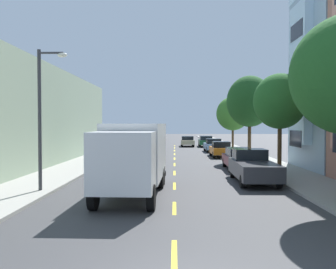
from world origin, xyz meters
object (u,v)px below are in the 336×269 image
Objects in this scene: street_tree_second at (280,101)px; parked_wagon_white at (145,140)px; parked_suv_teal at (119,152)px; street_lamp at (43,108)px; parked_wagon_red at (140,142)px; parked_hatchback_orange at (220,149)px; parked_wagon_forest at (206,141)px; moving_champagne_sedan at (187,141)px; street_tree_farthest at (233,114)px; parked_hatchback_sky at (213,145)px; parked_pickup_charcoal at (253,167)px; delivery_box_truck at (135,153)px; parked_wagon_burgundy at (239,158)px; street_tree_third at (250,101)px.

parked_wagon_white is (-10.63, 31.26, -3.71)m from street_tree_second.
street_lamp is at bearing -98.40° from parked_suv_teal.
parked_hatchback_orange is at bearing -54.56° from parked_wagon_red.
parked_wagon_forest is 2.57m from moving_champagne_sedan.
parked_hatchback_sky is at bearing 158.97° from street_tree_farthest.
street_tree_second reaches higher than street_tree_farthest.
moving_champagne_sedan is (7.74, 35.60, -3.10)m from street_lamp.
parked_wagon_red is 1.00× the size of parked_wagon_forest.
parked_pickup_charcoal is (8.48, -33.86, 0.02)m from parked_wagon_white.
street_tree_farthest reaches higher than parked_wagon_white.
parked_wagon_forest is 0.98× the size of parked_suv_teal.
street_tree_second is 27.21m from parked_wagon_red.
delivery_box_truck is 1.70× the size of parked_wagon_burgundy.
street_tree_third is 1.58× the size of moving_champagne_sedan.
street_tree_second is at bearing -90.00° from street_tree_farthest.
street_tree_second reaches higher than parked_pickup_charcoal.
parked_wagon_burgundy is at bearing 123.56° from street_tree_second.
parked_wagon_red is at bearing 87.02° from street_lamp.
street_tree_second is 13.24m from parked_hatchback_orange.
street_lamp reaches higher than parked_wagon_white.
street_tree_second is at bearing -83.80° from parked_hatchback_sky.
parked_hatchback_sky is (10.25, 25.28, -3.09)m from street_lamp.
street_lamp reaches higher than parked_wagon_forest.
parked_hatchback_sky reaches higher than moving_champagne_sedan.
street_tree_third is 19.34m from parked_wagon_red.
parked_hatchback_orange is 0.85× the size of parked_wagon_white.
street_tree_farthest is at bearing 84.17° from parked_pickup_charcoal.
parked_wagon_white is (0.11, 6.53, 0.00)m from parked_wagon_red.
parked_pickup_charcoal is (6.05, 3.54, -1.00)m from delivery_box_truck.
parked_pickup_charcoal is (-0.20, -5.54, 0.02)m from parked_wagon_burgundy.
delivery_box_truck is 30.99m from parked_wagon_red.
parked_pickup_charcoal is at bearing -95.83° from street_tree_farthest.
parked_wagon_red is at bearing 94.71° from delivery_box_truck.
street_tree_farthest reaches higher than parked_wagon_red.
street_lamp is 1.34× the size of parked_wagon_white.
parked_wagon_forest is at bearing 89.97° from parked_pickup_charcoal.
parked_suv_teal reaches higher than moving_champagne_sedan.
street_tree_farthest reaches higher than parked_pickup_charcoal.
parked_wagon_red is 19.24m from parked_suv_teal.
delivery_box_truck is 1.99× the size of parked_hatchback_sky.
parked_hatchback_sky is at bearing 101.78° from street_tree_third.
parked_wagon_burgundy is at bearing 87.98° from parked_pickup_charcoal.
moving_champagne_sedan is at bearing 112.48° from street_tree_farthest.
parked_wagon_red is at bearing 125.44° from parked_hatchback_orange.
street_lamp is (-12.34, -6.06, -0.66)m from street_tree_second.
moving_champagne_sedan is (6.04, 24.06, -0.24)m from parked_suv_teal.
parked_wagon_red is (1.60, 30.78, -3.05)m from street_lamp.
parked_hatchback_orange is 0.90× the size of moving_champagne_sedan.
delivery_box_truck is 19.68m from parked_hatchback_orange.
parked_hatchback_sky is 16.28m from parked_wagon_burgundy.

